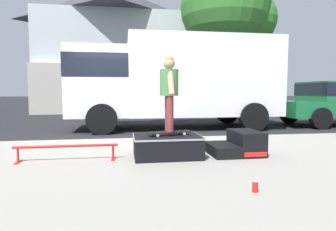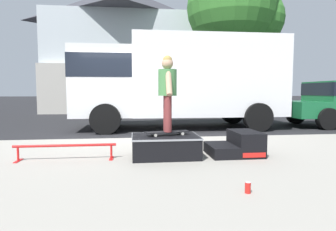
# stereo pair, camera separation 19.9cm
# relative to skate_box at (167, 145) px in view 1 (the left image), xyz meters

# --- Properties ---
(ground_plane) EXTENTS (140.00, 140.00, 0.00)m
(ground_plane) POSITION_rel_skate_box_xyz_m (-1.08, 2.61, -0.32)
(ground_plane) COLOR black
(sidewalk_slab) EXTENTS (50.00, 5.00, 0.12)m
(sidewalk_slab) POSITION_rel_skate_box_xyz_m (-1.08, -0.39, -0.26)
(sidewalk_slab) COLOR gray
(sidewalk_slab) RESTS_ON ground
(skate_box) EXTENTS (1.15, 0.85, 0.37)m
(skate_box) POSITION_rel_skate_box_xyz_m (0.00, 0.00, 0.00)
(skate_box) COLOR black
(skate_box) RESTS_ON sidewalk_slab
(kicker_ramp) EXTENTS (0.90, 0.80, 0.42)m
(kicker_ramp) POSITION_rel_skate_box_xyz_m (1.31, -0.00, -0.02)
(kicker_ramp) COLOR black
(kicker_ramp) RESTS_ON sidewalk_slab
(grind_rail) EXTENTS (1.66, 0.28, 0.26)m
(grind_rail) POSITION_rel_skate_box_xyz_m (-1.67, -0.04, 0.00)
(grind_rail) COLOR red
(grind_rail) RESTS_ON sidewalk_slab
(skateboard) EXTENTS (0.81, 0.39, 0.07)m
(skateboard) POSITION_rel_skate_box_xyz_m (0.04, 0.03, 0.23)
(skateboard) COLOR black
(skateboard) RESTS_ON skate_box
(skater_kid) EXTENTS (0.32, 0.67, 1.31)m
(skater_kid) POSITION_rel_skate_box_xyz_m (0.04, 0.03, 1.01)
(skater_kid) COLOR brown
(skater_kid) RESTS_ON skateboard
(soda_can) EXTENTS (0.07, 0.07, 0.13)m
(soda_can) POSITION_rel_skate_box_xyz_m (0.72, -1.90, -0.14)
(soda_can) COLOR red
(soda_can) RESTS_ON sidewalk_slab
(box_truck) EXTENTS (6.91, 2.63, 3.05)m
(box_truck) POSITION_rel_skate_box_xyz_m (0.95, 4.81, 1.38)
(box_truck) COLOR white
(box_truck) RESTS_ON ground
(street_tree_main) EXTENTS (5.16, 4.69, 8.04)m
(street_tree_main) POSITION_rel_skate_box_xyz_m (4.88, 10.06, 5.22)
(street_tree_main) COLOR brown
(street_tree_main) RESTS_ON ground
(house_behind) EXTENTS (9.54, 8.22, 8.40)m
(house_behind) POSITION_rel_skate_box_xyz_m (-1.30, 15.65, 3.92)
(house_behind) COLOR silver
(house_behind) RESTS_ON ground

